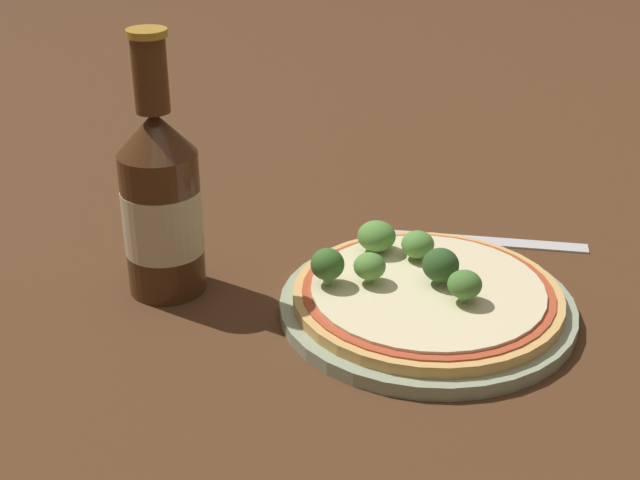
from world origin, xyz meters
TOP-DOWN VIEW (x-y plane):
  - ground_plane at (0.00, 0.00)m, footprint 3.00×3.00m
  - plate at (0.02, -0.01)m, footprint 0.25×0.25m
  - pizza at (0.02, -0.01)m, footprint 0.23×0.23m
  - broccoli_floret_0 at (0.05, 0.06)m, footprint 0.03×0.03m
  - broccoli_floret_1 at (0.03, -0.02)m, footprint 0.03×0.03m
  - broccoli_floret_2 at (-0.02, 0.06)m, footprint 0.03×0.03m
  - broccoli_floret_3 at (0.06, 0.02)m, footprint 0.03×0.03m
  - broccoli_floret_4 at (0.01, -0.04)m, footprint 0.03×0.03m
  - broccoli_floret_5 at (0.00, 0.04)m, footprint 0.03×0.03m
  - beer_bottle at (-0.06, 0.21)m, footprint 0.07×0.07m
  - fork at (0.17, -0.00)m, footprint 0.09×0.19m

SIDE VIEW (x-z plane):
  - ground_plane at x=0.00m, z-range 0.00..0.00m
  - fork at x=0.17m, z-range 0.00..0.00m
  - plate at x=0.02m, z-range 0.00..0.01m
  - pizza at x=0.02m, z-range 0.01..0.03m
  - broccoli_floret_3 at x=0.06m, z-range 0.03..0.05m
  - broccoli_floret_0 at x=0.05m, z-range 0.03..0.06m
  - broccoli_floret_5 at x=0.00m, z-range 0.03..0.05m
  - broccoli_floret_4 at x=0.01m, z-range 0.03..0.06m
  - broccoli_floret_1 at x=0.03m, z-range 0.03..0.06m
  - broccoli_floret_2 at x=-0.02m, z-range 0.03..0.06m
  - beer_bottle at x=-0.06m, z-range -0.03..0.20m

